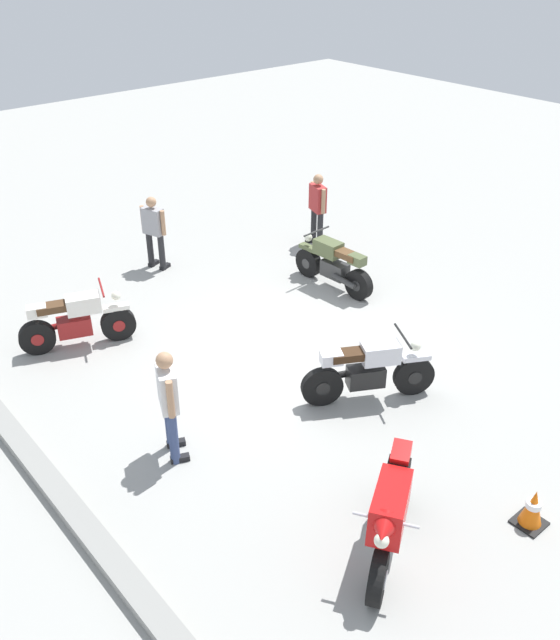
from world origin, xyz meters
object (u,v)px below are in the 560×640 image
object	(u,v)px
person_in_gray_shirt	(154,229)
motorcycle_cream_vintage	(76,321)
person_in_red_shirt	(317,206)
motorcycle_silver_cruiser	(368,370)
motorcycle_olive_vintage	(334,265)
person_in_white_shirt	(168,399)
traffic_cone	(533,508)
motorcycle_red_sportbike	(390,514)

from	to	relation	value
person_in_gray_shirt	motorcycle_cream_vintage	bearing A→B (deg)	-165.26
person_in_red_shirt	person_in_gray_shirt	world-z (taller)	person_in_red_shirt
motorcycle_silver_cruiser	motorcycle_olive_vintage	bearing A→B (deg)	83.14
person_in_gray_shirt	person_in_white_shirt	bearing A→B (deg)	-138.44
motorcycle_silver_cruiser	person_in_gray_shirt	distance (m)	6.02
traffic_cone	motorcycle_cream_vintage	bearing A→B (deg)	17.82
motorcycle_olive_vintage	person_in_gray_shirt	size ratio (longest dim) A/B	1.25
person_in_red_shirt	traffic_cone	bearing A→B (deg)	81.54
motorcycle_olive_vintage	person_in_white_shirt	distance (m)	5.57
person_in_white_shirt	person_in_gray_shirt	size ratio (longest dim) A/B	1.06
motorcycle_cream_vintage	person_in_red_shirt	bearing A→B (deg)	25.12
person_in_white_shirt	traffic_cone	distance (m)	4.73
motorcycle_olive_vintage	traffic_cone	size ratio (longest dim) A/B	3.69
motorcycle_red_sportbike	person_in_red_shirt	bearing A→B (deg)	-160.13
person_in_red_shirt	traffic_cone	distance (m)	8.60
motorcycle_cream_vintage	person_in_gray_shirt	xyz separation A→B (m)	(1.76, -2.64, 0.39)
motorcycle_olive_vintage	person_in_red_shirt	size ratio (longest dim) A/B	1.19
motorcycle_red_sportbike	traffic_cone	distance (m)	1.88
motorcycle_cream_vintage	person_in_red_shirt	world-z (taller)	person_in_red_shirt
motorcycle_cream_vintage	person_in_white_shirt	size ratio (longest dim) A/B	1.13
motorcycle_olive_vintage	person_in_gray_shirt	xyz separation A→B (m)	(3.03, 2.21, 0.39)
motorcycle_silver_cruiser	person_in_gray_shirt	size ratio (longest dim) A/B	1.20
motorcycle_red_sportbike	person_in_white_shirt	xyz separation A→B (m)	(3.02, 0.98, 0.35)
motorcycle_olive_vintage	traffic_cone	distance (m)	6.52
person_in_gray_shirt	traffic_cone	world-z (taller)	person_in_gray_shirt
motorcycle_olive_vintage	person_in_white_shirt	world-z (taller)	person_in_white_shirt
person_in_white_shirt	motorcycle_olive_vintage	bearing A→B (deg)	46.21
person_in_red_shirt	traffic_cone	world-z (taller)	person_in_red_shirt
motorcycle_cream_vintage	person_in_red_shirt	size ratio (longest dim) A/B	1.15
motorcycle_silver_cruiser	motorcycle_red_sportbike	world-z (taller)	motorcycle_red_sportbike
person_in_red_shirt	motorcycle_red_sportbike	bearing A→B (deg)	69.28
motorcycle_olive_vintage	motorcycle_silver_cruiser	bearing A→B (deg)	140.94
motorcycle_olive_vintage	person_in_gray_shirt	distance (m)	3.77
motorcycle_cream_vintage	person_in_white_shirt	bearing A→B (deg)	-73.89
motorcycle_olive_vintage	person_in_white_shirt	size ratio (longest dim) A/B	1.18
motorcycle_silver_cruiser	person_in_red_shirt	bearing A→B (deg)	83.90
person_in_gray_shirt	motorcycle_silver_cruiser	bearing A→B (deg)	-108.71
motorcycle_red_sportbike	motorcycle_olive_vintage	bearing A→B (deg)	-161.27
motorcycle_silver_cruiser	motorcycle_cream_vintage	bearing A→B (deg)	151.44
person_in_white_shirt	person_in_red_shirt	xyz separation A→B (m)	(3.87, -6.29, -0.02)
motorcycle_cream_vintage	motorcycle_silver_cruiser	world-z (taller)	motorcycle_silver_cruiser
motorcycle_red_sportbike	person_in_red_shirt	distance (m)	8.71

